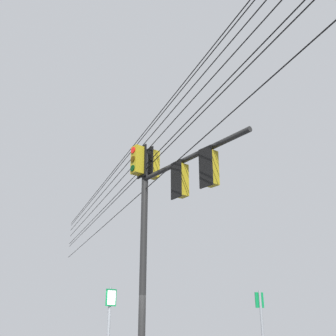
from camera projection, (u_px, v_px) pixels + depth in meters
signal_mast_assembly at (161, 201)px, 11.58m from camera, size 4.41×1.79×7.00m
route_sign_primary at (262, 332)px, 10.93m from camera, size 0.16×0.24×2.62m
route_sign_secondary at (109, 332)px, 9.66m from camera, size 0.11×0.30×2.60m
overhead_wire_span at (134, 166)px, 13.80m from camera, size 20.86×12.69×2.31m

